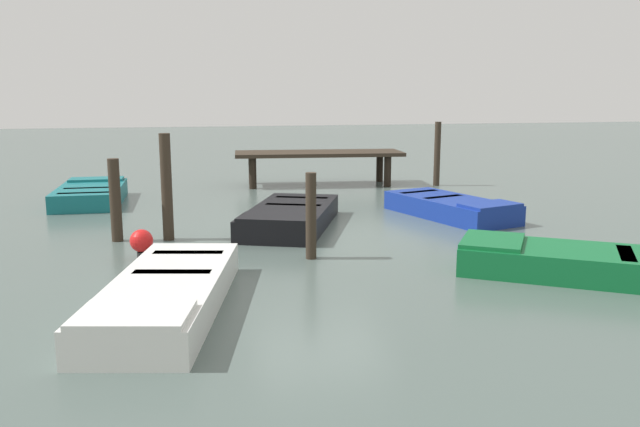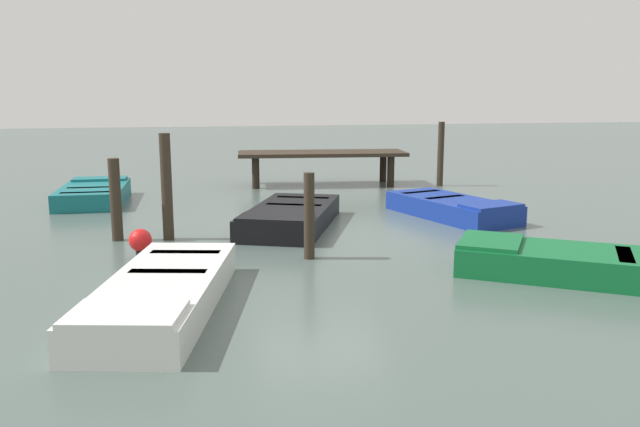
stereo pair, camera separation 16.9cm
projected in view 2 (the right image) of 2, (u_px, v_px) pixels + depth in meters
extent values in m
plane|color=#4C5B56|center=(320.00, 232.00, 12.08)|extent=(80.00, 80.00, 0.00)
cube|color=#33281E|center=(322.00, 153.00, 18.08)|extent=(4.83, 1.97, 0.10)
cylinder|color=black|center=(383.00, 167.00, 18.88)|extent=(0.20, 0.20, 0.85)
cylinder|color=black|center=(391.00, 171.00, 17.87)|extent=(0.20, 0.20, 0.85)
cylinder|color=black|center=(255.00, 169.00, 18.48)|extent=(0.20, 0.20, 0.85)
cylinder|color=black|center=(256.00, 173.00, 17.46)|extent=(0.20, 0.20, 0.85)
cube|color=navy|center=(451.00, 208.00, 13.47)|extent=(2.06, 3.24, 0.40)
cube|color=silver|center=(451.00, 201.00, 13.45)|extent=(1.67, 2.73, 0.04)
cube|color=navy|center=(491.00, 205.00, 12.42)|extent=(1.28, 0.96, 0.06)
cube|color=#A4A49F|center=(445.00, 198.00, 13.63)|extent=(1.00, 0.47, 0.04)
cube|color=#A4A49F|center=(421.00, 193.00, 14.35)|extent=(1.00, 0.47, 0.04)
cube|color=black|center=(291.00, 217.00, 12.49)|extent=(2.58, 3.61, 0.40)
cube|color=gray|center=(291.00, 210.00, 12.47)|extent=(2.10, 3.03, 0.04)
cube|color=black|center=(275.00, 218.00, 11.20)|extent=(1.47, 1.16, 0.06)
cube|color=#776E5D|center=(294.00, 205.00, 12.70)|extent=(1.11, 0.61, 0.04)
cube|color=#776E5D|center=(303.00, 198.00, 13.59)|extent=(1.11, 0.61, 0.04)
cube|color=#0F602D|center=(601.00, 266.00, 8.92)|extent=(3.93, 3.20, 0.40)
cube|color=orange|center=(602.00, 256.00, 8.89)|extent=(3.29, 2.64, 0.04)
cube|color=#0F602D|center=(491.00, 241.00, 9.41)|extent=(1.34, 1.42, 0.06)
cube|color=#B06E1E|center=(625.00, 256.00, 8.78)|extent=(0.71, 0.94, 0.04)
cube|color=#14666B|center=(94.00, 194.00, 15.26)|extent=(1.52, 2.86, 0.40)
cube|color=beige|center=(93.00, 189.00, 15.24)|extent=(1.19, 2.43, 0.04)
cube|color=#14666B|center=(100.00, 179.00, 16.29)|extent=(1.32, 0.65, 0.06)
cube|color=#9B9789|center=(92.00, 188.00, 15.03)|extent=(1.13, 0.23, 0.04)
cube|color=#9B9789|center=(86.00, 193.00, 14.28)|extent=(1.13, 0.23, 0.04)
cube|color=silver|center=(163.00, 293.00, 7.72)|extent=(2.02, 3.76, 0.40)
cube|color=#334772|center=(162.00, 282.00, 7.69)|extent=(1.64, 3.18, 0.04)
cube|color=silver|center=(125.00, 314.00, 6.31)|extent=(1.26, 1.02, 0.06)
cube|color=navy|center=(168.00, 272.00, 7.95)|extent=(0.99, 0.42, 0.04)
cube|color=navy|center=(185.00, 253.00, 8.92)|extent=(0.99, 0.42, 0.04)
cylinder|color=#33281E|center=(116.00, 200.00, 11.24)|extent=(0.20, 0.20, 1.46)
cylinder|color=#33281E|center=(309.00, 216.00, 10.00)|extent=(0.17, 0.17, 1.37)
cylinder|color=#33281E|center=(167.00, 187.00, 11.29)|extent=(0.19, 0.19, 1.89)
cylinder|color=#33281E|center=(441.00, 154.00, 17.91)|extent=(0.17, 0.17, 1.80)
cylinder|color=#262626|center=(141.00, 255.00, 10.10)|extent=(0.16, 0.16, 0.12)
sphere|color=red|center=(140.00, 240.00, 10.06)|extent=(0.36, 0.36, 0.36)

